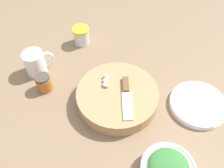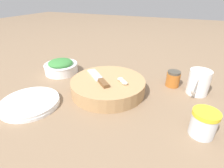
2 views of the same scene
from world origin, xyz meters
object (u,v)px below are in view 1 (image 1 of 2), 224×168
at_px(chef_knife, 126,95).
at_px(spice_jar, 81,36).
at_px(garlic_cloves, 106,81).
at_px(coffee_mug, 36,63).
at_px(honey_jar, 44,83).
at_px(plate_stack, 198,104).
at_px(cutting_board, 117,97).

bearing_deg(chef_knife, spice_jar, -62.87).
bearing_deg(garlic_cloves, coffee_mug, -154.39).
height_order(garlic_cloves, honey_jar, garlic_cloves).
relative_size(garlic_cloves, spice_jar, 0.69).
bearing_deg(spice_jar, honey_jar, -67.88).
height_order(spice_jar, honey_jar, spice_jar).
bearing_deg(honey_jar, chef_knife, 32.51).
bearing_deg(coffee_mug, chef_knife, 21.12).
distance_m(garlic_cloves, honey_jar, 0.24).
relative_size(spice_jar, plate_stack, 0.38).
relative_size(spice_jar, honey_jar, 1.16).
distance_m(cutting_board, garlic_cloves, 0.07).
xyz_separation_m(cutting_board, plate_stack, (0.22, 0.20, -0.02)).
height_order(garlic_cloves, plate_stack, garlic_cloves).
distance_m(plate_stack, honey_jar, 0.58).
bearing_deg(garlic_cloves, cutting_board, 0.42).
height_order(chef_knife, plate_stack, chef_knife).
bearing_deg(cutting_board, plate_stack, 42.37).
height_order(plate_stack, honey_jar, honey_jar).
height_order(chef_knife, coffee_mug, coffee_mug).
bearing_deg(garlic_cloves, honey_jar, -137.38).
relative_size(chef_knife, coffee_mug, 1.29).
bearing_deg(cutting_board, chef_knife, 18.73).
xyz_separation_m(spice_jar, honey_jar, (0.11, -0.27, -0.01)).
xyz_separation_m(cutting_board, garlic_cloves, (-0.06, -0.00, 0.03)).
distance_m(cutting_board, chef_knife, 0.05).
xyz_separation_m(spice_jar, coffee_mug, (0.01, -0.24, 0.01)).
relative_size(coffee_mug, plate_stack, 0.57).
bearing_deg(chef_knife, garlic_cloves, -40.84).
distance_m(chef_knife, garlic_cloves, 0.10).
xyz_separation_m(garlic_cloves, coffee_mug, (-0.27, -0.13, -0.01)).
bearing_deg(coffee_mug, cutting_board, 21.36).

